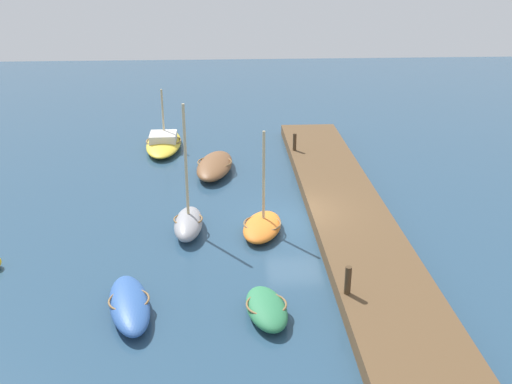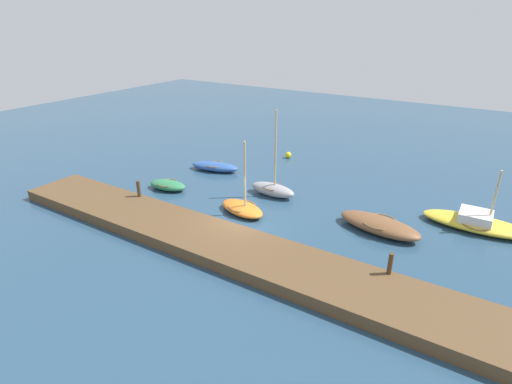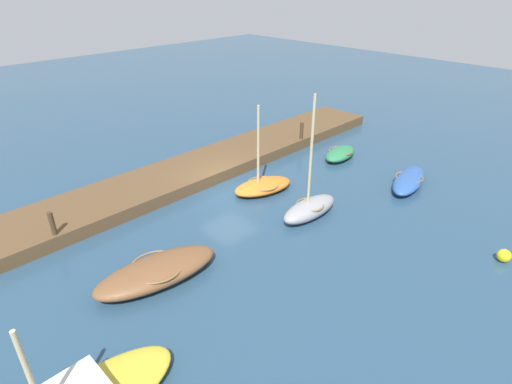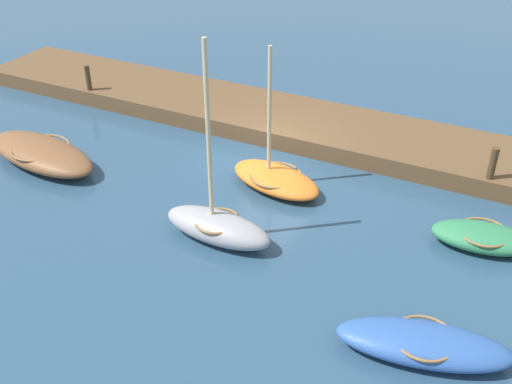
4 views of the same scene
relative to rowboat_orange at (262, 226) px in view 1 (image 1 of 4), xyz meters
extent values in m
plane|color=navy|center=(0.96, -1.56, -0.34)|extent=(84.00, 84.00, 0.00)
cube|color=brown|center=(0.96, -3.96, -0.04)|extent=(27.14, 3.46, 0.61)
ellipsoid|color=orange|center=(-0.01, 0.00, -0.05)|extent=(3.40, 2.28, 0.58)
torus|color=olive|center=(-0.01, 0.00, 0.11)|extent=(1.98, 1.98, 0.07)
cylinder|color=#C6B284|center=(0.27, -0.07, 2.13)|extent=(0.12, 0.12, 4.02)
ellipsoid|color=gold|center=(11.99, 5.27, -0.05)|extent=(5.62, 2.15, 0.59)
torus|color=olive|center=(11.99, 5.27, 0.12)|extent=(2.18, 2.18, 0.07)
cube|color=silver|center=(11.85, 5.27, 0.38)|extent=(1.67, 1.61, 0.50)
cylinder|color=#C6B284|center=(12.51, 5.27, 1.66)|extent=(0.12, 0.12, 3.05)
ellipsoid|color=#2D7A4C|center=(-6.24, 0.28, -0.03)|extent=(2.84, 1.70, 0.62)
torus|color=olive|center=(-6.24, 0.28, 0.14)|extent=(1.57, 1.57, 0.07)
ellipsoid|color=brown|center=(7.54, 2.10, 0.05)|extent=(4.77, 2.50, 0.78)
torus|color=olive|center=(7.54, 2.10, 0.26)|extent=(2.16, 2.16, 0.07)
ellipsoid|color=#939399|center=(0.24, 3.18, 0.06)|extent=(3.20, 1.29, 0.81)
torus|color=olive|center=(0.24, 3.18, 0.28)|extent=(1.30, 1.30, 0.07)
cylinder|color=#C6B284|center=(0.40, 3.17, 2.80)|extent=(0.12, 0.12, 4.99)
ellipsoid|color=#2D569E|center=(-5.77, 4.86, -0.01)|extent=(3.93, 2.15, 0.66)
torus|color=olive|center=(-5.77, 4.86, 0.17)|extent=(1.67, 1.67, 0.07)
cylinder|color=#47331E|center=(-5.94, -2.47, 0.77)|extent=(0.22, 0.22, 1.01)
cylinder|color=#47331E|center=(9.26, -2.47, 0.77)|extent=(0.20, 0.20, 1.00)
camera|label=1|loc=(-22.72, 1.56, 11.04)|focal=41.24mm
camera|label=2|loc=(12.08, -17.66, 10.38)|focal=28.14mm
camera|label=3|loc=(13.27, 12.90, 9.47)|focal=29.14mm
camera|label=4|loc=(-6.80, 14.87, 9.70)|focal=43.18mm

